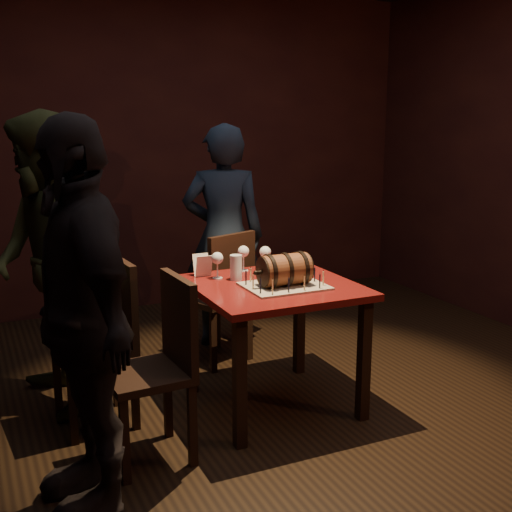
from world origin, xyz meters
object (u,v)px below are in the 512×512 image
(person_left_rear, at_px, (47,266))
(person_left_front, at_px, (82,318))
(wine_glass_left, at_px, (217,259))
(pint_of_ale, at_px, (236,268))
(chair_left_rear, at_px, (107,333))
(pub_table, at_px, (274,302))
(wine_glass_mid, at_px, (243,253))
(chair_left_front, at_px, (161,358))
(person_back, at_px, (224,237))
(wine_glass_right, at_px, (265,253))
(chair_back, at_px, (222,291))
(barrel_cake, at_px, (285,270))

(person_left_rear, bearing_deg, person_left_front, -6.33)
(wine_glass_left, height_order, pint_of_ale, wine_glass_left)
(wine_glass_left, xyz_separation_m, person_left_rear, (-0.94, 0.25, 0.00))
(chair_left_rear, bearing_deg, pub_table, -12.32)
(wine_glass_mid, height_order, person_left_front, person_left_front)
(chair_left_front, distance_m, person_back, 1.71)
(wine_glass_mid, bearing_deg, chair_left_front, -138.42)
(pint_of_ale, bearing_deg, person_back, 72.33)
(pub_table, relative_size, wine_glass_right, 5.59)
(chair_left_rear, distance_m, person_back, 1.45)
(wine_glass_mid, xyz_separation_m, person_left_rear, (-1.15, 0.13, 0.00))
(wine_glass_left, relative_size, chair_back, 0.17)
(chair_left_rear, bearing_deg, person_left_rear, 131.04)
(barrel_cake, relative_size, pint_of_ale, 2.24)
(chair_left_rear, distance_m, person_left_front, 0.84)
(barrel_cake, xyz_separation_m, pint_of_ale, (-0.18, 0.27, -0.03))
(wine_glass_mid, distance_m, chair_back, 0.52)
(wine_glass_right, relative_size, chair_left_rear, 0.17)
(wine_glass_mid, height_order, chair_left_front, chair_left_front)
(wine_glass_mid, xyz_separation_m, chair_back, (0.01, 0.39, -0.34))
(wine_glass_right, relative_size, pint_of_ale, 1.07)
(pint_of_ale, height_order, chair_back, chair_back)
(person_left_rear, bearing_deg, wine_glass_mid, 76.35)
(pub_table, height_order, barrel_cake, barrel_cake)
(wine_glass_left, relative_size, person_back, 0.10)
(pub_table, relative_size, chair_left_rear, 0.97)
(person_left_rear, bearing_deg, person_back, 108.37)
(chair_left_rear, distance_m, chair_left_front, 0.52)
(wine_glass_right, xyz_separation_m, person_back, (0.06, 0.83, -0.04))
(pint_of_ale, bearing_deg, wine_glass_left, 140.48)
(wine_glass_right, height_order, chair_back, chair_back)
(chair_left_front, bearing_deg, pub_table, 20.53)
(pub_table, xyz_separation_m, pint_of_ale, (-0.16, 0.18, 0.18))
(person_left_rear, bearing_deg, wine_glass_left, 68.24)
(chair_back, xyz_separation_m, person_left_front, (-1.15, -1.29, 0.34))
(wine_glass_mid, distance_m, chair_left_rear, 0.97)
(pub_table, height_order, chair_back, chair_back)
(chair_left_rear, bearing_deg, pint_of_ale, -1.85)
(pub_table, relative_size, wine_glass_mid, 5.59)
(pub_table, distance_m, person_back, 1.15)
(chair_left_rear, bearing_deg, person_back, 40.82)
(chair_back, relative_size, person_left_rear, 0.54)
(wine_glass_left, bearing_deg, barrel_cake, -51.17)
(pub_table, relative_size, pint_of_ale, 6.00)
(pint_of_ale, relative_size, person_left_front, 0.09)
(person_back, bearing_deg, person_left_front, 73.33)
(wine_glass_mid, bearing_deg, pint_of_ale, -124.80)
(pint_of_ale, distance_m, person_left_front, 1.24)
(pub_table, distance_m, chair_back, 0.77)
(barrel_cake, distance_m, wine_glass_mid, 0.46)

